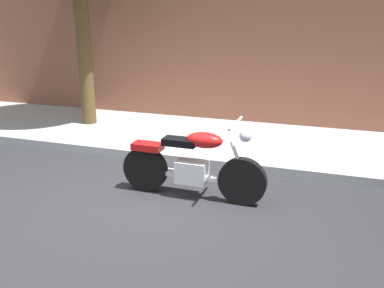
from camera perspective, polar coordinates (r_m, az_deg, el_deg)
ground_plane at (r=6.03m, az=-6.33°, el=-7.77°), size 60.00×60.00×0.00m
sidewalk at (r=8.63m, az=2.00°, el=0.72°), size 22.06×2.82×0.14m
motorcycle at (r=5.96m, az=0.00°, el=-2.95°), size 2.14×0.70×1.17m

